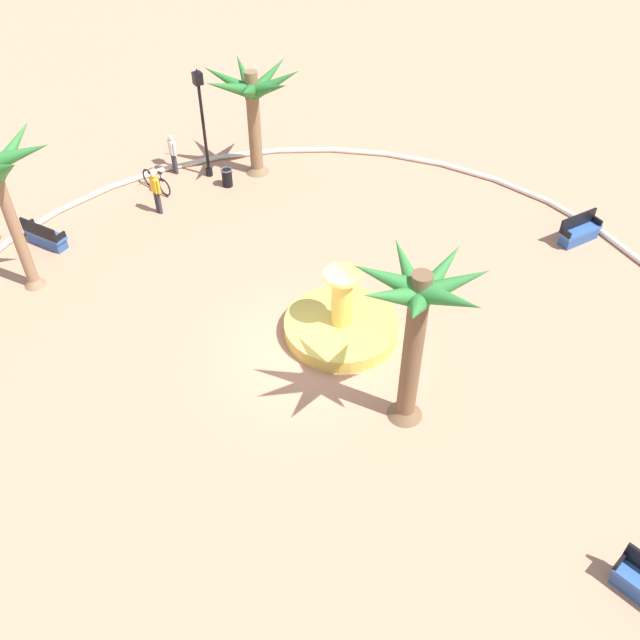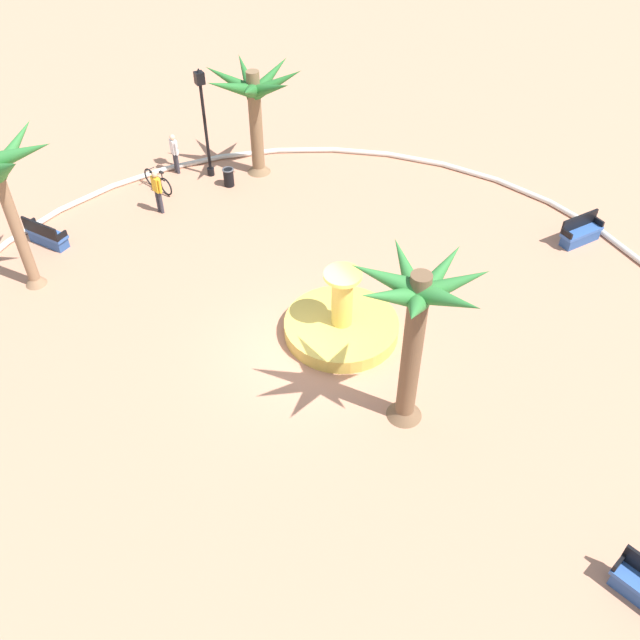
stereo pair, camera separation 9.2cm
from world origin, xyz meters
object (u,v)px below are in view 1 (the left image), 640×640
palm_tree_near_fountain (253,97)px  person_cyclist_photo (173,152)px  bench_east (579,233)px  trash_bin (227,177)px  bench_north (46,237)px  palm_tree_by_curb (417,314)px  fountain (341,325)px  lamppost (202,116)px  bicycle_red_frame (156,182)px  person_cyclist_helmet (156,190)px

palm_tree_near_fountain → person_cyclist_photo: bearing=-29.7°
bench_east → trash_bin: size_ratio=2.19×
bench_east → bench_north: bearing=-29.4°
palm_tree_by_curb → person_cyclist_photo: 15.15m
bench_east → palm_tree_by_curb: bearing=19.1°
bench_east → trash_bin: 13.17m
bench_east → person_cyclist_photo: (10.48, -11.50, 0.57)m
palm_tree_by_curb → fountain: bearing=-93.3°
fountain → person_cyclist_photo: bearing=-85.7°
palm_tree_by_curb → trash_bin: palm_tree_by_curb is taller
fountain → lamppost: size_ratio=0.79×
fountain → palm_tree_by_curb: (0.21, 3.56, 3.30)m
fountain → bicycle_red_frame: size_ratio=2.06×
bench_north → person_cyclist_photo: 6.19m
fountain → palm_tree_near_fountain: 10.31m
palm_tree_by_curb → person_cyclist_photo: bearing=-87.6°
lamppost → person_cyclist_photo: 2.14m
bicycle_red_frame → lamppost: bearing=-178.7°
bench_north → lamppost: lamppost is taller
palm_tree_near_fountain → person_cyclist_photo: palm_tree_near_fountain is taller
fountain → bench_east: (-9.64, 0.17, 0.03)m
bench_north → trash_bin: 7.09m
palm_tree_near_fountain → bicycle_red_frame: (3.96, -0.72, -2.77)m
trash_bin → person_cyclist_photo: bearing=-54.6°
bench_east → person_cyclist_helmet: size_ratio=0.95×
palm_tree_near_fountain → bench_east: (-7.62, 9.87, -2.81)m
person_cyclist_helmet → bench_north: bearing=0.0°
bench_east → bicycle_red_frame: size_ratio=0.96×
palm_tree_by_curb → bench_north: palm_tree_by_curb is taller
bench_north → trash_bin: bench_north is taller
trash_bin → bicycle_red_frame: size_ratio=0.44×
palm_tree_by_curb → bench_north: bearing=-63.2°
palm_tree_by_curb → bench_east: 10.92m
bench_east → lamppost: size_ratio=0.37×
palm_tree_near_fountain → bench_north: (8.54, 0.76, -2.81)m
fountain → bench_east: 9.64m
palm_tree_by_curb → bicycle_red_frame: size_ratio=3.02×
bicycle_red_frame → person_cyclist_photo: (-1.10, -0.91, 0.53)m
bench_east → person_cyclist_photo: bearing=-47.7°
fountain → person_cyclist_helmet: bearing=-74.9°
bench_north → lamppost: size_ratio=0.38×
person_cyclist_helmet → bicycle_red_frame: bearing=-107.6°
fountain → person_cyclist_photo: fountain is taller
person_cyclist_helmet → bench_east: bearing=142.9°
bench_north → person_cyclist_photo: (-5.68, -2.39, 0.57)m
fountain → bench_north: 11.07m
palm_tree_by_curb → trash_bin: 13.36m
palm_tree_near_fountain → bench_north: 9.02m
fountain → person_cyclist_photo: 11.38m
palm_tree_near_fountain → person_cyclist_photo: 3.98m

